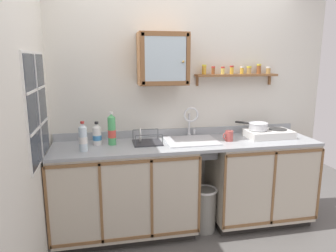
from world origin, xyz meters
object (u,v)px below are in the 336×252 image
at_px(bottle_soda_green_1, 112,130).
at_px(wall_cabinet, 163,59).
at_px(dish_rack, 146,141).
at_px(sink, 191,144).
at_px(bottle_opaque_white_0, 97,135).
at_px(mug, 229,136).
at_px(trash_bin, 204,209).
at_px(hot_plate_stove, 269,134).
at_px(bottle_water_clear_2, 83,138).
at_px(saucepan, 258,126).

distance_m(bottle_soda_green_1, wall_cabinet, 0.86).
relative_size(bottle_soda_green_1, dish_rack, 1.16).
height_order(sink, wall_cabinet, wall_cabinet).
xyz_separation_m(bottle_opaque_white_0, mug, (1.31, -0.12, -0.04)).
bearing_deg(trash_bin, dish_rack, 167.72).
bearing_deg(hot_plate_stove, bottle_opaque_white_0, 178.01).
bearing_deg(bottle_soda_green_1, trash_bin, -9.33).
distance_m(bottle_water_clear_2, trash_bin, 1.43).
bearing_deg(trash_bin, bottle_soda_green_1, 170.67).
height_order(sink, trash_bin, sink).
relative_size(sink, hot_plate_stove, 1.08).
height_order(sink, saucepan, sink).
bearing_deg(mug, saucepan, 13.30).
xyz_separation_m(mug, trash_bin, (-0.26, -0.05, -0.76)).
height_order(bottle_opaque_white_0, bottle_water_clear_2, bottle_water_clear_2).
bearing_deg(bottle_soda_green_1, bottle_opaque_white_0, 170.62).
bearing_deg(saucepan, hot_plate_stove, -11.69).
relative_size(saucepan, trash_bin, 0.64).
relative_size(hot_plate_stove, trash_bin, 1.04).
height_order(bottle_water_clear_2, mug, bottle_water_clear_2).
xyz_separation_m(bottle_soda_green_1, dish_rack, (0.33, -0.02, -0.12)).
relative_size(bottle_opaque_white_0, mug, 1.90).
distance_m(saucepan, dish_rack, 1.20).
relative_size(hot_plate_stove, bottle_soda_green_1, 1.48).
bearing_deg(bottle_opaque_white_0, dish_rack, -5.68).
bearing_deg(saucepan, trash_bin, -167.66).
bearing_deg(bottle_opaque_white_0, mug, -5.35).
xyz_separation_m(bottle_water_clear_2, trash_bin, (1.17, 0.03, -0.83)).
relative_size(bottle_opaque_white_0, trash_bin, 0.50).
height_order(bottle_opaque_white_0, wall_cabinet, wall_cabinet).
xyz_separation_m(sink, bottle_soda_green_1, (-0.79, 0.02, 0.18)).
distance_m(saucepan, bottle_soda_green_1, 1.53).
xyz_separation_m(bottle_opaque_white_0, dish_rack, (0.48, -0.05, -0.08)).
distance_m(dish_rack, wall_cabinet, 0.83).
height_order(bottle_soda_green_1, bottle_water_clear_2, bottle_soda_green_1).
distance_m(saucepan, mug, 0.38).
bearing_deg(bottle_water_clear_2, hot_plate_stove, 4.11).
height_order(hot_plate_stove, bottle_soda_green_1, bottle_soda_green_1).
xyz_separation_m(bottle_opaque_white_0, bottle_soda_green_1, (0.14, -0.02, 0.05)).
distance_m(sink, bottle_opaque_white_0, 0.95).
relative_size(sink, saucepan, 1.76).
bearing_deg(bottle_water_clear_2, saucepan, 5.15).
height_order(saucepan, bottle_opaque_white_0, bottle_opaque_white_0).
bearing_deg(sink, bottle_water_clear_2, -171.77).
bearing_deg(mug, bottle_soda_green_1, 175.14).
bearing_deg(bottle_opaque_white_0, sink, -2.85).
bearing_deg(hot_plate_stove, bottle_soda_green_1, 178.65).
xyz_separation_m(hot_plate_stove, wall_cabinet, (-1.13, 0.13, 0.78)).
relative_size(bottle_opaque_white_0, wall_cabinet, 0.45).
height_order(dish_rack, trash_bin, dish_rack).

